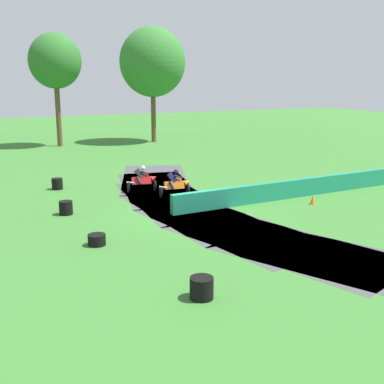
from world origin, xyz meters
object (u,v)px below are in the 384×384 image
object	(u,v)px
motorcycle_chase_orange	(175,184)
traffic_cone	(313,200)
motorcycle_lead_red	(143,179)
tire_stack_mid_a	(66,208)
tire_stack_near	(57,184)
tire_stack_mid_b	(97,240)
tire_stack_far	(202,288)

from	to	relation	value
motorcycle_chase_orange	traffic_cone	world-z (taller)	motorcycle_chase_orange
motorcycle_lead_red	tire_stack_mid_a	distance (m)	5.39
motorcycle_lead_red	tire_stack_near	world-z (taller)	motorcycle_lead_red
motorcycle_lead_red	tire_stack_mid_b	distance (m)	8.58
tire_stack_near	traffic_cone	size ratio (longest dim) A/B	1.36
tire_stack_near	tire_stack_far	distance (m)	15.25
motorcycle_lead_red	tire_stack_mid_b	bearing A→B (deg)	-121.45
tire_stack_mid_a	tire_stack_mid_b	bearing A→B (deg)	-88.17
motorcycle_chase_orange	tire_stack_mid_a	distance (m)	5.80
tire_stack_near	tire_stack_mid_b	xyz separation A→B (m)	(-0.48, -9.75, -0.10)
tire_stack_near	tire_stack_mid_a	size ratio (longest dim) A/B	1.00
tire_stack_near	traffic_cone	bearing A→B (deg)	-39.74
tire_stack_mid_a	traffic_cone	distance (m)	11.42
motorcycle_lead_red	motorcycle_chase_orange	size ratio (longest dim) A/B	1.00
motorcycle_lead_red	traffic_cone	distance (m)	8.79
motorcycle_chase_orange	tire_stack_mid_b	size ratio (longest dim) A/B	2.68
tire_stack_near	traffic_cone	xyz separation A→B (m)	(10.29, -8.56, -0.08)
tire_stack_near	motorcycle_lead_red	bearing A→B (deg)	-31.45
tire_stack_mid_b	traffic_cone	size ratio (longest dim) A/B	1.45
tire_stack_mid_a	tire_stack_mid_b	distance (m)	4.54
motorcycle_chase_orange	tire_stack_near	xyz separation A→B (m)	(-5.08, 4.24, -0.34)
motorcycle_lead_red	traffic_cone	world-z (taller)	motorcycle_lead_red
tire_stack_mid_a	tire_stack_mid_b	xyz separation A→B (m)	(0.15, -4.54, -0.10)
motorcycle_chase_orange	tire_stack_far	world-z (taller)	motorcycle_chase_orange
motorcycle_lead_red	tire_stack_near	size ratio (longest dim) A/B	2.86
motorcycle_lead_red	motorcycle_chase_orange	xyz separation A→B (m)	(1.09, -1.80, 0.01)
motorcycle_lead_red	tire_stack_mid_a	xyz separation A→B (m)	(-4.61, -2.77, -0.34)
tire_stack_near	tire_stack_mid_b	bearing A→B (deg)	-92.81
tire_stack_mid_b	traffic_cone	xyz separation A→B (m)	(10.77, 1.19, 0.02)
motorcycle_chase_orange	tire_stack_mid_b	xyz separation A→B (m)	(-5.56, -5.51, -0.44)
motorcycle_lead_red	motorcycle_chase_orange	distance (m)	2.10
motorcycle_chase_orange	tire_stack_mid_a	bearing A→B (deg)	-170.31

